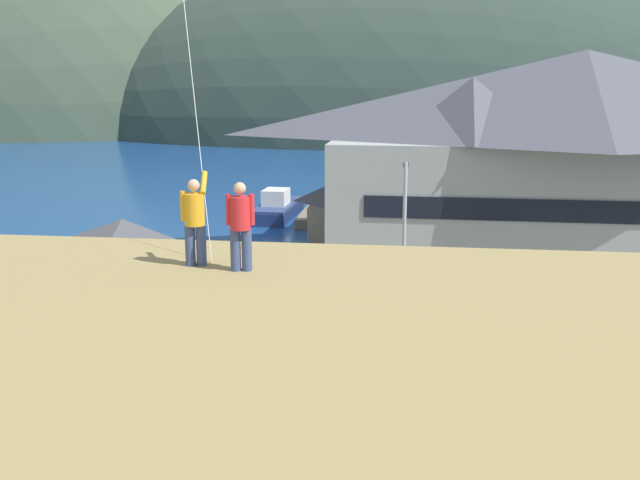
{
  "coord_description": "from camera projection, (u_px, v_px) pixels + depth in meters",
  "views": [
    {
      "loc": [
        2.77,
        -20.7,
        10.12
      ],
      "look_at": [
        -1.06,
        9.0,
        3.51
      ],
      "focal_mm": 42.22,
      "sensor_mm": 36.0,
      "label": 1
    }
  ],
  "objects": [
    {
      "name": "ground_plane",
      "position": [
        317.0,
        419.0,
        22.57
      ],
      "size": [
        600.0,
        600.0,
        0.0
      ],
      "primitive_type": "plane",
      "color": "#66604C"
    },
    {
      "name": "person_companion",
      "position": [
        241.0,
        224.0,
        14.47
      ],
      "size": [
        0.55,
        0.4,
        1.74
      ],
      "color": "#384770",
      "rests_on": "grassy_hill_foreground"
    },
    {
      "name": "parked_car_front_row_red",
      "position": [
        533.0,
        321.0,
        28.26
      ],
      "size": [
        4.2,
        2.06,
        1.82
      ],
      "color": "black",
      "rests_on": "parking_lot_pad"
    },
    {
      "name": "storage_shed_waterside",
      "position": [
        353.0,
        210.0,
        44.2
      ],
      "size": [
        5.17,
        5.34,
        4.45
      ],
      "color": "#756B5B",
      "rests_on": "ground"
    },
    {
      "name": "parking_light_pole",
      "position": [
        404.0,
        226.0,
        31.68
      ],
      "size": [
        0.24,
        0.78,
        6.46
      ],
      "color": "#ADADB2",
      "rests_on": "parking_lot_pad"
    },
    {
      "name": "moored_boat_wharfside",
      "position": [
        277.0,
        208.0,
        53.92
      ],
      "size": [
        2.66,
        7.44,
        2.16
      ],
      "color": "navy",
      "rests_on": "ground"
    },
    {
      "name": "person_kite_flyer",
      "position": [
        195.0,
        219.0,
        14.87
      ],
      "size": [
        0.52,
        0.69,
        1.86
      ],
      "color": "#384770",
      "rests_on": "grassy_hill_foreground"
    },
    {
      "name": "storage_shed_near_lot",
      "position": [
        125.0,
        277.0,
        29.05
      ],
      "size": [
        5.91,
        4.72,
        4.75
      ],
      "color": "#474C56",
      "rests_on": "ground"
    },
    {
      "name": "wharf_dock",
      "position": [
        328.0,
        212.0,
        54.59
      ],
      "size": [
        3.2,
        10.51,
        0.7
      ],
      "color": "#70604C",
      "rests_on": "ground"
    },
    {
      "name": "parked_car_back_row_right",
      "position": [
        288.0,
        372.0,
        23.34
      ],
      "size": [
        4.31,
        2.28,
        1.82
      ],
      "color": "#9EA3A8",
      "rests_on": "parking_lot_pad"
    },
    {
      "name": "parking_lot_pad",
      "position": [
        335.0,
        357.0,
        27.41
      ],
      "size": [
        40.0,
        20.0,
        0.1
      ],
      "primitive_type": "cube",
      "color": "gray",
      "rests_on": "ground"
    },
    {
      "name": "parked_car_back_row_left",
      "position": [
        535.0,
        383.0,
        22.55
      ],
      "size": [
        4.21,
        2.08,
        1.82
      ],
      "color": "silver",
      "rests_on": "parking_lot_pad"
    },
    {
      "name": "bay_water",
      "position": [
        391.0,
        170.0,
        80.68
      ],
      "size": [
        360.0,
        84.0,
        0.03
      ],
      "primitive_type": "cube",
      "color": "navy",
      "rests_on": "ground"
    },
    {
      "name": "harbor_lodge",
      "position": [
        581.0,
        152.0,
        40.29
      ],
      "size": [
        28.13,
        11.87,
        11.38
      ],
      "color": "#999E99",
      "rests_on": "ground"
    },
    {
      "name": "parked_car_corner_spot",
      "position": [
        397.0,
        311.0,
        29.34
      ],
      "size": [
        4.35,
        2.36,
        1.82
      ],
      "color": "black",
      "rests_on": "parking_lot_pad"
    },
    {
      "name": "far_hill_east_peak",
      "position": [
        424.0,
        133.0,
        133.08
      ],
      "size": [
        126.15,
        70.66,
        60.83
      ],
      "primitive_type": "ellipsoid",
      "color": "#2D3D33",
      "rests_on": "ground"
    }
  ]
}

